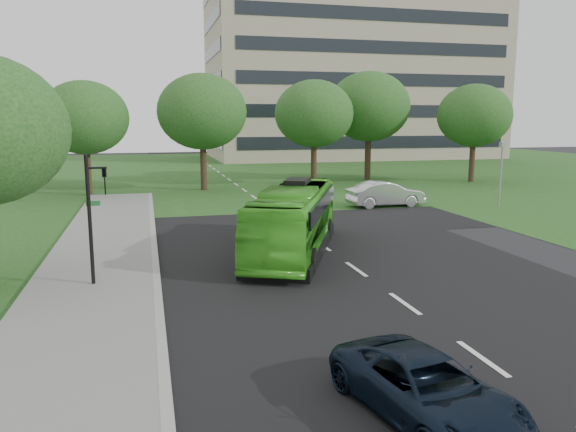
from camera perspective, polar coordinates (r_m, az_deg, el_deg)
The scene contains 13 objects.
ground at distance 18.95m, azimuth 9.12°, elevation -6.94°, with size 160.00×160.00×0.00m, color black.
street_surfaces at distance 40.35m, azimuth -4.21°, elevation 2.08°, with size 120.00×120.00×0.15m.
office_building at distance 84.16m, azimuth 6.41°, elevation 14.54°, with size 40.10×20.10×25.00m.
tree_park_a at distance 42.91m, azimuth -19.95°, elevation 9.36°, with size 6.14×6.14×8.16m.
tree_park_b at distance 43.84m, azimuth -8.71°, elevation 10.42°, with size 6.78×6.78×8.89m.
tree_park_c at distance 47.12m, azimuth 2.67°, elevation 10.33°, with size 6.53×6.53×8.67m.
tree_park_d at distance 51.53m, azimuth 8.22°, elevation 10.93°, with size 7.31×7.31×9.67m.
tree_park_e at distance 51.93m, azimuth 18.42°, elevation 9.65°, with size 6.35×6.35×8.46m.
bus at distance 22.89m, azimuth 0.59°, elevation -0.37°, with size 2.32×9.89×2.76m, color green.
sedan at distance 35.79m, azimuth 9.88°, elevation 2.22°, with size 1.69×4.84×1.60m, color silver.
suv at distance 10.99m, azimuth 13.82°, elevation -16.58°, with size 1.93×4.19×1.16m, color black.
traffic_light at distance 18.93m, azimuth -19.13°, elevation 0.54°, with size 0.69×0.18×4.34m.
camera_pole at distance 37.41m, azimuth 20.85°, elevation 4.83°, with size 0.40×0.37×4.03m.
Camera 1 is at (-7.28, -16.64, 5.41)m, focal length 35.00 mm.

